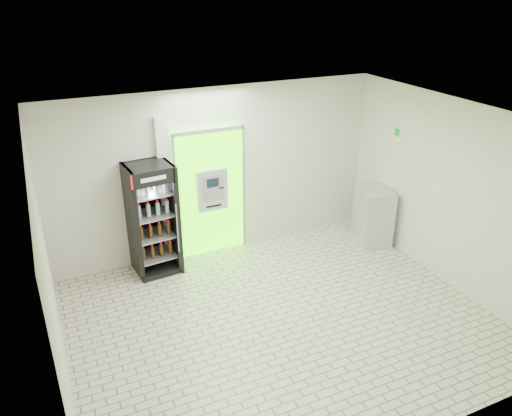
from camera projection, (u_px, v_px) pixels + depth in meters
ground at (281, 319)px, 7.42m from camera, size 6.00×6.00×0.00m
room_shell at (284, 207)px, 6.65m from camera, size 6.00×6.00×6.00m
atm_assembly at (210, 192)px, 8.85m from camera, size 1.30×0.24×2.33m
pillar at (166, 192)px, 8.53m from camera, size 0.22×0.11×2.60m
beverage_cooler at (153, 221)px, 8.34m from camera, size 0.79×0.73×1.93m
steel_cabinet at (373, 215)px, 9.46m from camera, size 0.76×0.93×1.08m
exit_sign at (397, 134)px, 8.82m from camera, size 0.02×0.22×0.26m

